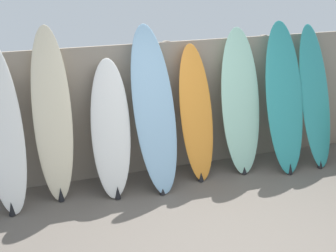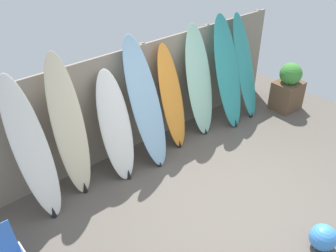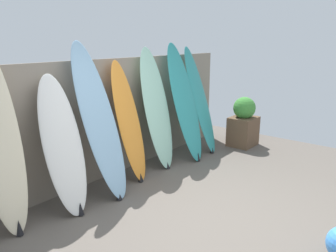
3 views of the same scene
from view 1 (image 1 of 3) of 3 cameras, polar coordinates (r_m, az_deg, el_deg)
ground at (r=5.14m, az=7.21°, el=-14.18°), size 7.68×7.68×0.00m
fence_back at (r=6.41m, az=-0.10°, el=2.31°), size 6.08×0.11×1.80m
surfboard_white_0 at (r=5.72m, az=-19.58°, el=-0.36°), size 0.55×0.74×2.00m
surfboard_cream_1 at (r=5.78m, az=-13.90°, el=1.10°), size 0.48×0.51×2.12m
surfboard_white_2 at (r=5.83m, az=-6.99°, el=-0.45°), size 0.57×0.68×1.69m
surfboard_skyblue_3 at (r=5.88m, az=-1.68°, el=1.91°), size 0.62×0.81×2.08m
surfboard_orange_4 at (r=6.18m, az=3.49°, el=1.41°), size 0.53×0.56×1.79m
surfboard_seafoam_5 at (r=6.43m, az=8.85°, el=2.82°), size 0.58×0.54×1.97m
surfboard_teal_6 at (r=6.61m, az=14.00°, el=3.23°), size 0.57×0.73×2.03m
surfboard_teal_7 at (r=6.92m, az=17.48°, el=3.36°), size 0.54×0.74×1.96m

